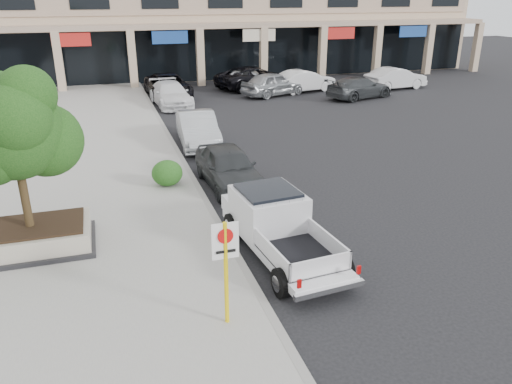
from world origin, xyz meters
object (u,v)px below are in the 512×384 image
at_px(planter, 32,237).
at_px(lot_car_c, 359,88).
at_px(no_parking_sign, 226,260).
at_px(curb_car_d, 168,86).
at_px(lot_car_a, 274,84).
at_px(lot_car_e, 249,79).
at_px(planter_tree, 19,129).
at_px(lot_car_b, 304,81).
at_px(lot_car_f, 396,78).
at_px(curb_car_b, 198,129).
at_px(curb_car_c, 171,94).
at_px(curb_car_a, 229,167).
at_px(lot_car_d, 253,77).
at_px(pickup_truck, 282,229).

distance_m(planter, lot_car_c, 25.12).
distance_m(no_parking_sign, curb_car_d, 25.61).
height_order(curb_car_d, lot_car_a, lot_car_a).
distance_m(curb_car_d, lot_car_e, 6.27).
bearing_deg(planter_tree, lot_car_b, 51.05).
relative_size(lot_car_c, lot_car_f, 1.04).
relative_size(planter, lot_car_a, 0.68).
height_order(curb_car_b, lot_car_a, lot_car_a).
bearing_deg(lot_car_e, curb_car_c, 147.37).
xyz_separation_m(curb_car_b, curb_car_c, (0.10, 9.12, -0.04)).
relative_size(planter, planter_tree, 0.80).
bearing_deg(lot_car_b, curb_car_d, 71.96).
xyz_separation_m(curb_car_a, lot_car_a, (7.30, 15.91, 0.07)).
relative_size(curb_car_d, lot_car_a, 1.19).
bearing_deg(curb_car_d, lot_car_d, 11.73).
bearing_deg(lot_car_d, pickup_truck, 144.49).
distance_m(planter, lot_car_a, 23.60).
height_order(planter, lot_car_a, lot_car_a).
relative_size(curb_car_b, curb_car_c, 0.93).
bearing_deg(lot_car_f, curb_car_c, 84.55).
bearing_deg(pickup_truck, curb_car_b, 85.05).
bearing_deg(planter, no_parking_sign, -48.49).
bearing_deg(curb_car_a, pickup_truck, -92.54).
distance_m(planter, lot_car_b, 25.71).
bearing_deg(no_parking_sign, curb_car_c, 84.48).
height_order(planter_tree, lot_car_d, planter_tree).
relative_size(planter_tree, curb_car_b, 0.86).
relative_size(lot_car_a, lot_car_d, 0.81).
bearing_deg(lot_car_a, curb_car_b, 124.43).
distance_m(pickup_truck, curb_car_a, 5.56).
height_order(curb_car_c, lot_car_f, lot_car_f).
distance_m(curb_car_d, lot_car_a, 7.16).
bearing_deg(curb_car_b, lot_car_e, 67.84).
relative_size(curb_car_a, curb_car_d, 0.76).
height_order(no_parking_sign, lot_car_b, no_parking_sign).
relative_size(curb_car_c, lot_car_f, 1.06).
distance_m(no_parking_sign, lot_car_d, 28.53).
distance_m(curb_car_d, lot_car_c, 12.85).
relative_size(pickup_truck, lot_car_a, 1.08).
xyz_separation_m(planter, lot_car_d, (13.12, 22.35, 0.33)).
height_order(no_parking_sign, pickup_truck, no_parking_sign).
xyz_separation_m(pickup_truck, curb_car_a, (-0.03, 5.56, -0.07)).
bearing_deg(lot_car_b, lot_car_d, 38.76).
xyz_separation_m(planter_tree, curb_car_a, (6.19, 3.20, -2.68)).
bearing_deg(curb_car_d, lot_car_a, -13.99).
bearing_deg(lot_car_e, lot_car_b, -96.99).
bearing_deg(no_parking_sign, curb_car_b, 81.27).
xyz_separation_m(curb_car_a, lot_car_f, (16.70, 15.64, 0.04)).
bearing_deg(planter, curb_car_b, 54.72).
height_order(pickup_truck, curb_car_a, pickup_truck).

